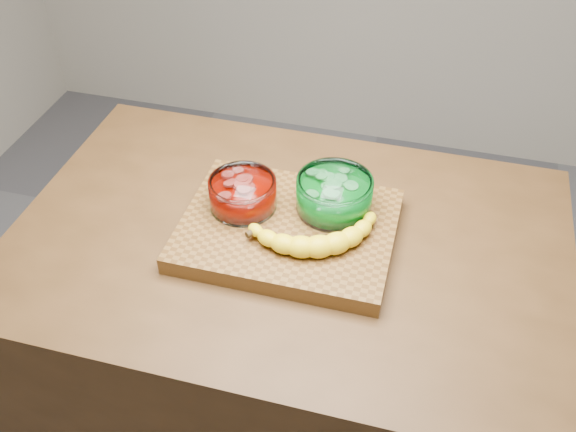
# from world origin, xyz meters

# --- Properties ---
(counter) EXTENTS (1.20, 0.80, 0.90)m
(counter) POSITION_xyz_m (0.00, 0.00, 0.45)
(counter) COLOR #482E15
(counter) RESTS_ON ground
(cutting_board) EXTENTS (0.45, 0.35, 0.04)m
(cutting_board) POSITION_xyz_m (0.00, 0.00, 0.92)
(cutting_board) COLOR brown
(cutting_board) RESTS_ON counter
(bowl_red) EXTENTS (0.15, 0.15, 0.07)m
(bowl_red) POSITION_xyz_m (-0.11, 0.03, 0.97)
(bowl_red) COLOR white
(bowl_red) RESTS_ON cutting_board
(bowl_green) EXTENTS (0.16, 0.16, 0.08)m
(bowl_green) POSITION_xyz_m (0.08, 0.07, 0.98)
(bowl_green) COLOR white
(bowl_green) RESTS_ON cutting_board
(banana) EXTENTS (0.29, 0.19, 0.04)m
(banana) POSITION_xyz_m (0.06, -0.02, 0.96)
(banana) COLOR yellow
(banana) RESTS_ON cutting_board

